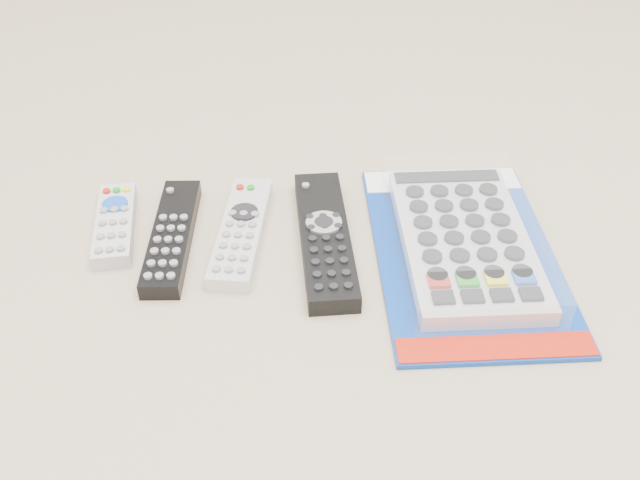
{
  "coord_description": "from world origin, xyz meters",
  "views": [
    {
      "loc": [
        -0.03,
        -0.59,
        0.51
      ],
      "look_at": [
        0.02,
        0.0,
        0.01
      ],
      "focal_mm": 40.0,
      "sensor_mm": 36.0,
      "label": 1
    }
  ],
  "objects": [
    {
      "name": "remote_large_black",
      "position": [
        0.02,
        0.01,
        0.01
      ],
      "size": [
        0.06,
        0.22,
        0.02
      ],
      "rotation": [
        0.0,
        0.0,
        0.02
      ],
      "color": "black",
      "rests_on": "ground"
    },
    {
      "name": "remote_small_grey",
      "position": [
        -0.21,
        0.05,
        0.01
      ],
      "size": [
        0.05,
        0.14,
        0.02
      ],
      "rotation": [
        0.0,
        0.0,
        0.08
      ],
      "color": "#ADADAF",
      "rests_on": "ground"
    },
    {
      "name": "remote_slim_black",
      "position": [
        -0.15,
        0.03,
        0.01
      ],
      "size": [
        0.05,
        0.19,
        0.02
      ],
      "rotation": [
        0.0,
        0.0,
        -0.06
      ],
      "color": "black",
      "rests_on": "ground"
    },
    {
      "name": "jumbo_remote_packaged",
      "position": [
        0.17,
        -0.01,
        0.02
      ],
      "size": [
        0.2,
        0.32,
        0.04
      ],
      "rotation": [
        0.0,
        0.0,
        -0.02
      ],
      "color": "navy",
      "rests_on": "ground"
    },
    {
      "name": "remote_silver_dvd",
      "position": [
        -0.07,
        0.03,
        0.01
      ],
      "size": [
        0.07,
        0.19,
        0.02
      ],
      "rotation": [
        0.0,
        0.0,
        -0.15
      ],
      "color": "silver",
      "rests_on": "ground"
    }
  ]
}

